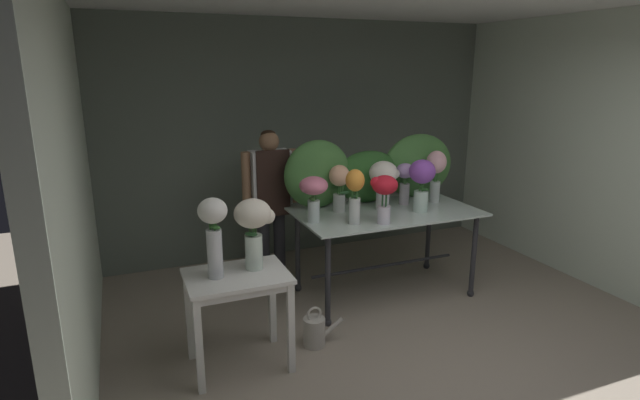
# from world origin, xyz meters

# --- Properties ---
(ground_plane) EXTENTS (7.55, 7.55, 0.00)m
(ground_plane) POSITION_xyz_m (0.00, 1.72, 0.00)
(ground_plane) COLOR gray
(wall_back) EXTENTS (4.84, 0.12, 2.74)m
(wall_back) POSITION_xyz_m (0.00, 3.43, 1.37)
(wall_back) COLOR slate
(wall_back) RESTS_ON ground
(wall_left) EXTENTS (0.12, 3.55, 2.74)m
(wall_left) POSITION_xyz_m (-2.42, 1.72, 1.37)
(wall_left) COLOR silver
(wall_left) RESTS_ON ground
(wall_right) EXTENTS (0.12, 3.55, 2.74)m
(wall_right) POSITION_xyz_m (2.42, 1.72, 1.37)
(wall_right) COLOR silver
(wall_right) RESTS_ON ground
(display_table_glass) EXTENTS (1.74, 0.97, 0.87)m
(display_table_glass) POSITION_xyz_m (0.26, 1.88, 0.73)
(display_table_glass) COLOR silver
(display_table_glass) RESTS_ON ground
(side_table_white) EXTENTS (0.74, 0.54, 0.75)m
(side_table_white) POSITION_xyz_m (-1.36, 1.19, 0.64)
(side_table_white) COLOR white
(side_table_white) RESTS_ON ground
(florist) EXTENTS (0.58, 0.24, 1.61)m
(florist) POSITION_xyz_m (-0.69, 2.55, 0.99)
(florist) COLOR #232328
(florist) RESTS_ON ground
(foliage_backdrop) EXTENTS (1.88, 0.29, 0.67)m
(foliage_backdrop) POSITION_xyz_m (0.28, 2.24, 1.18)
(foliage_backdrop) COLOR #477F3D
(foliage_backdrop) RESTS_ON display_table_glass
(vase_crimson_freesia) EXTENTS (0.24, 0.23, 0.43)m
(vase_crimson_freesia) POSITION_xyz_m (0.04, 1.54, 1.15)
(vase_crimson_freesia) COLOR silver
(vase_crimson_freesia) RESTS_ON display_table_glass
(vase_sunset_carnations) EXTENTS (0.17, 0.17, 0.49)m
(vase_sunset_carnations) POSITION_xyz_m (-0.20, 1.62, 1.14)
(vase_sunset_carnations) COLOR silver
(vase_sunset_carnations) RESTS_ON display_table_glass
(vase_violet_dahlias) EXTENTS (0.27, 0.25, 0.50)m
(vase_violet_dahlias) POSITION_xyz_m (0.56, 1.74, 1.18)
(vase_violet_dahlias) COLOR silver
(vase_violet_dahlias) RESTS_ON display_table_glass
(vase_blush_hydrangea) EXTENTS (0.23, 0.20, 0.53)m
(vase_blush_hydrangea) POSITION_xyz_m (0.87, 1.97, 1.20)
(vase_blush_hydrangea) COLOR silver
(vase_blush_hydrangea) RESTS_ON display_table_glass
(vase_rosy_tulips) EXTENTS (0.25, 0.25, 0.41)m
(vase_rosy_tulips) POSITION_xyz_m (-0.51, 1.81, 1.14)
(vase_rosy_tulips) COLOR silver
(vase_rosy_tulips) RESTS_ON display_table_glass
(vase_peach_roses) EXTENTS (0.20, 0.20, 0.45)m
(vase_peach_roses) POSITION_xyz_m (-0.17, 2.04, 1.14)
(vase_peach_roses) COLOR silver
(vase_peach_roses) RESTS_ON display_table_glass
(vase_ivory_lilies) EXTENTS (0.30, 0.27, 0.48)m
(vase_ivory_lilies) POSITION_xyz_m (0.25, 1.93, 1.17)
(vase_ivory_lilies) COLOR silver
(vase_ivory_lilies) RESTS_ON display_table_glass
(vase_lilac_stock) EXTENTS (0.21, 0.19, 0.42)m
(vase_lilac_stock) POSITION_xyz_m (0.55, 2.03, 1.12)
(vase_lilac_stock) COLOR silver
(vase_lilac_stock) RESTS_ON display_table_glass
(vase_white_roses_tall) EXTENTS (0.21, 0.21, 0.59)m
(vase_white_roses_tall) POSITION_xyz_m (-1.51, 1.19, 1.09)
(vase_white_roses_tall) COLOR silver
(vase_white_roses_tall) RESTS_ON side_table_white
(vase_cream_lisianthus_tall) EXTENTS (0.31, 0.27, 0.54)m
(vase_cream_lisianthus_tall) POSITION_xyz_m (-1.21, 1.25, 1.09)
(vase_cream_lisianthus_tall) COLOR silver
(vase_cream_lisianthus_tall) RESTS_ON side_table_white
(watering_can) EXTENTS (0.35, 0.18, 0.34)m
(watering_can) POSITION_xyz_m (-0.73, 1.24, 0.13)
(watering_can) COLOR #B7B2A8
(watering_can) RESTS_ON ground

